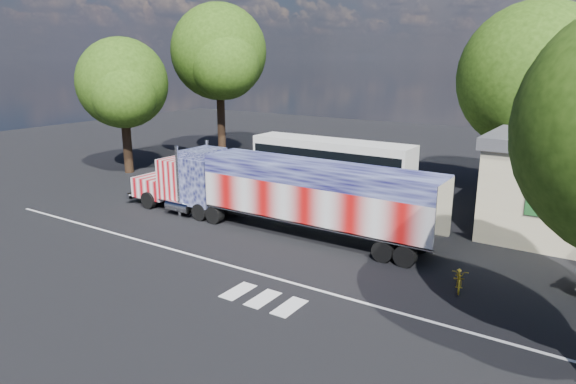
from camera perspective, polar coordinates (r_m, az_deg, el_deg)
The scene contains 9 objects.
ground at distance 25.60m, azimuth -3.71°, elevation -5.55°, with size 100.00×100.00×0.00m, color black.
lane_markings at distance 21.88m, azimuth -6.10°, elevation -9.23°, with size 30.00×2.67×0.01m.
semi_truck at distance 26.71m, azimuth -1.18°, elevation 0.11°, with size 19.32×3.05×4.12m.
coach_bus at distance 35.69m, azimuth 4.80°, elevation 3.19°, with size 11.62×2.70×3.38m.
woman at distance 29.98m, azimuth -10.70°, elevation -1.07°, with size 0.61×0.40×1.66m, color slate.
bicycle at distance 21.56m, azimuth 18.52°, elevation -9.01°, with size 0.61×1.75×0.92m, color gold.
tree_nw_a at distance 46.37m, azimuth -7.59°, elevation 15.10°, with size 8.69×8.28×13.46m.
tree_w_a at distance 41.81m, azimuth -17.86°, elevation 11.37°, with size 7.20×6.86×10.40m.
tree_ne_a at distance 34.79m, azimuth 25.95°, elevation 11.26°, with size 9.50×9.04×12.20m.
Camera 1 is at (14.56, -19.10, 8.86)m, focal length 32.00 mm.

